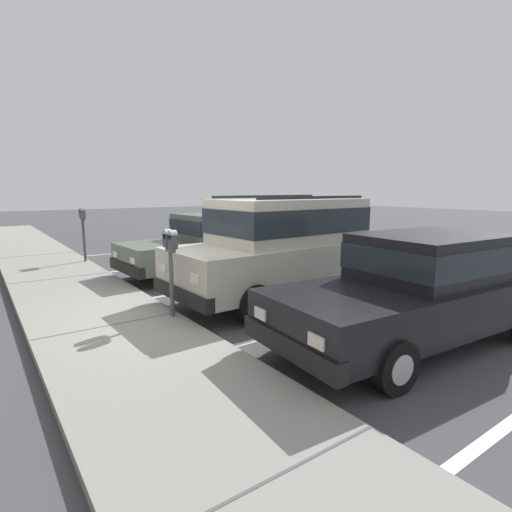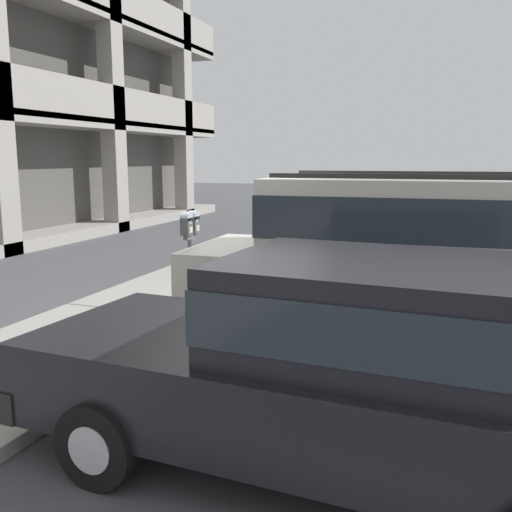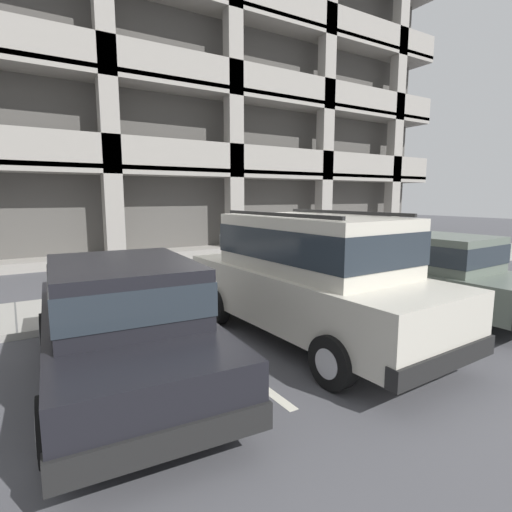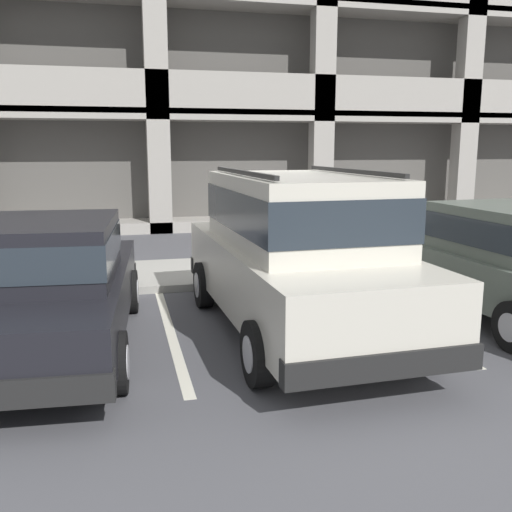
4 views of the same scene
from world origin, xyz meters
name	(u,v)px [view 1 (image 1 of 4)]	position (x,y,z in m)	size (l,w,h in m)	color
ground_plane	(189,320)	(0.00, 0.00, -0.05)	(80.00, 80.00, 0.10)	#4C4C51
sidewalk	(111,329)	(0.00, 1.30, 0.06)	(40.00, 2.20, 0.12)	#9E9B93
parking_stall_lines	(216,287)	(1.53, -1.40, 0.00)	(12.39, 4.80, 0.01)	silver
silver_suv	(287,244)	(0.00, -2.17, 1.09)	(2.13, 4.84, 2.03)	beige
red_sedan	(421,286)	(-2.91, -2.17, 0.82)	(2.06, 4.59, 1.54)	black
dark_hatchback	(212,242)	(2.96, -2.12, 0.82)	(2.01, 4.57, 1.54)	#5B665B
parking_meter_near	(171,252)	(-0.13, 0.35, 1.17)	(0.35, 0.12, 1.41)	#595B60
parking_meter_far	(83,222)	(6.01, 0.33, 1.25)	(0.35, 0.12, 1.52)	#47474C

